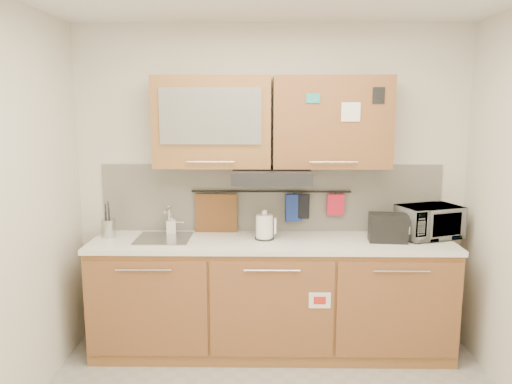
{
  "coord_description": "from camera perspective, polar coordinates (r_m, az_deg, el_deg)",
  "views": [
    {
      "loc": [
        -0.07,
        -2.59,
        1.95
      ],
      "look_at": [
        -0.12,
        1.05,
        1.32
      ],
      "focal_mm": 35.0,
      "sensor_mm": 36.0,
      "label": 1
    }
  ],
  "objects": [
    {
      "name": "oven_mitt",
      "position": [
        4.12,
        4.33,
        -1.81
      ],
      "size": [
        0.14,
        0.06,
        0.23
      ],
      "primitive_type": "cube",
      "rotation": [
        0.0,
        0.0,
        0.19
      ],
      "color": "navy",
      "rests_on": "utensil_rail"
    },
    {
      "name": "backsplash",
      "position": [
        4.15,
        1.74,
        -0.67
      ],
      "size": [
        2.8,
        0.02,
        0.56
      ],
      "primitive_type": "cube",
      "color": "silver",
      "rests_on": "countertop"
    },
    {
      "name": "range_hood",
      "position": [
        3.88,
        1.81,
        1.89
      ],
      "size": [
        0.6,
        0.46,
        0.1
      ],
      "primitive_type": "cube",
      "color": "black",
      "rests_on": "upper_cabinets"
    },
    {
      "name": "sink",
      "position": [
        4.01,
        -10.49,
        -5.23
      ],
      "size": [
        0.42,
        0.4,
        0.26
      ],
      "color": "silver",
      "rests_on": "countertop"
    },
    {
      "name": "pot_holder",
      "position": [
        4.15,
        9.08,
        -1.46
      ],
      "size": [
        0.14,
        0.03,
        0.17
      ],
      "primitive_type": "cube",
      "rotation": [
        0.0,
        0.0,
        0.07
      ],
      "color": "red",
      "rests_on": "utensil_rail"
    },
    {
      "name": "toaster",
      "position": [
        3.98,
        14.84,
        -3.93
      ],
      "size": [
        0.3,
        0.2,
        0.22
      ],
      "rotation": [
        0.0,
        0.0,
        -0.09
      ],
      "color": "black",
      "rests_on": "countertop"
    },
    {
      "name": "utensil_crock",
      "position": [
        4.16,
        -16.5,
        -3.95
      ],
      "size": [
        0.12,
        0.12,
        0.29
      ],
      "rotation": [
        0.0,
        0.0,
        0.07
      ],
      "color": "#ADADB1",
      "rests_on": "countertop"
    },
    {
      "name": "wall_back",
      "position": [
        4.14,
        1.74,
        0.72
      ],
      "size": [
        3.2,
        0.0,
        3.2
      ],
      "primitive_type": "plane",
      "rotation": [
        1.57,
        0.0,
        0.0
      ],
      "color": "silver",
      "rests_on": "ground"
    },
    {
      "name": "upper_cabinets",
      "position": [
        3.91,
        1.75,
        8.0
      ],
      "size": [
        1.82,
        0.37,
        0.7
      ],
      "color": "#A36939",
      "rests_on": "wall_back"
    },
    {
      "name": "utensil_rail",
      "position": [
        4.1,
        1.75,
        0.06
      ],
      "size": [
        1.3,
        0.02,
        0.02
      ],
      "primitive_type": "cylinder",
      "rotation": [
        0.0,
        1.57,
        0.0
      ],
      "color": "black",
      "rests_on": "backsplash"
    },
    {
      "name": "microwave",
      "position": [
        4.19,
        19.16,
        -3.23
      ],
      "size": [
        0.54,
        0.45,
        0.26
      ],
      "primitive_type": "imported",
      "rotation": [
        0.0,
        0.0,
        0.35
      ],
      "color": "#999999",
      "rests_on": "countertop"
    },
    {
      "name": "kettle",
      "position": [
        3.92,
        0.98,
        -4.08
      ],
      "size": [
        0.17,
        0.15,
        0.24
      ],
      "rotation": [
        0.0,
        0.0,
        -0.04
      ],
      "color": "white",
      "rests_on": "countertop"
    },
    {
      "name": "cutting_board",
      "position": [
        4.15,
        -4.57,
        -3.15
      ],
      "size": [
        0.35,
        0.03,
        0.43
      ],
      "primitive_type": "cube",
      "rotation": [
        0.0,
        0.0,
        -0.02
      ],
      "color": "brown",
      "rests_on": "utensil_rail"
    },
    {
      "name": "dark_pouch",
      "position": [
        4.12,
        5.21,
        -1.63
      ],
      "size": [
        0.13,
        0.07,
        0.2
      ],
      "primitive_type": "cube",
      "rotation": [
        0.0,
        0.0,
        -0.29
      ],
      "color": "black",
      "rests_on": "utensil_rail"
    },
    {
      "name": "soap_bottle",
      "position": [
        4.14,
        -9.7,
        -3.59
      ],
      "size": [
        0.09,
        0.09,
        0.17
      ],
      "primitive_type": "imported",
      "rotation": [
        0.0,
        0.0,
        0.18
      ],
      "color": "#999999",
      "rests_on": "countertop"
    },
    {
      "name": "base_cabinet",
      "position": [
        4.09,
        1.74,
        -12.46
      ],
      "size": [
        2.8,
        0.64,
        0.88
      ],
      "color": "#A36939",
      "rests_on": "floor"
    },
    {
      "name": "countertop",
      "position": [
        3.92,
        1.78,
        -5.77
      ],
      "size": [
        2.82,
        0.62,
        0.04
      ],
      "primitive_type": "cube",
      "color": "white",
      "rests_on": "base_cabinet"
    }
  ]
}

